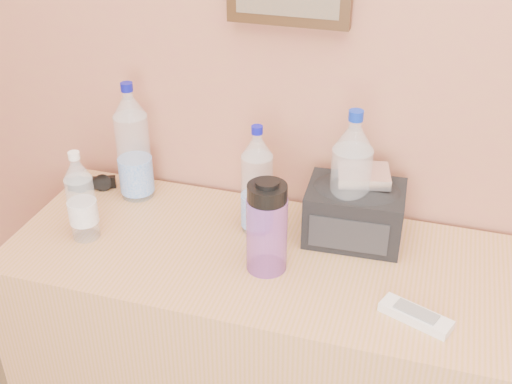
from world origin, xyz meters
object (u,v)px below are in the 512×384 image
dresser (257,366)px  ac_remote (416,316)px  pet_large_a (133,148)px  pet_large_c (350,187)px  pet_large_b (257,185)px  toiletry_bag (355,210)px  nalgene_bottle (267,226)px  pet_small (81,201)px  sunglasses (92,183)px  foil_packet (364,175)px

dresser → ac_remote: size_ratio=7.99×
pet_large_a → pet_large_c: size_ratio=0.94×
pet_large_b → toiletry_bag: 0.25m
nalgene_bottle → pet_large_b: bearing=114.5°
pet_large_c → pet_small: bearing=-165.1°
pet_large_c → ac_remote: bearing=-51.8°
nalgene_bottle → sunglasses: nalgene_bottle is taller
toiletry_bag → foil_packet: size_ratio=1.92×
nalgene_bottle → toiletry_bag: size_ratio=0.99×
ac_remote → pet_large_a: bearing=-179.3°
dresser → ac_remote: ac_remote is taller
pet_large_a → ac_remote: size_ratio=2.16×
sunglasses → foil_packet: 0.79m
dresser → sunglasses: bearing=163.5°
pet_large_b → pet_large_c: (0.23, 0.01, 0.03)m
pet_large_b → toiletry_bag: size_ratio=1.23×
toiletry_bag → foil_packet: (0.01, 0.01, 0.09)m
pet_large_a → sunglasses: size_ratio=2.46×
pet_small → pet_large_c: bearing=14.9°
pet_large_b → pet_large_a: bearing=170.1°
dresser → toiletry_bag: toiletry_bag is taller
dresser → foil_packet: size_ratio=10.02×
toiletry_bag → pet_large_c: bearing=-124.8°
sunglasses → ac_remote: sunglasses is taller
nalgene_bottle → ac_remote: size_ratio=1.51×
dresser → pet_large_c: pet_large_c is taller
pet_large_c → ac_remote: 0.35m
pet_large_b → ac_remote: pet_large_b is taller
sunglasses → foil_packet: (0.77, -0.01, 0.16)m
pet_large_b → toiletry_bag: pet_large_b is taller
pet_large_c → nalgene_bottle: pet_large_c is taller
nalgene_bottle → toiletry_bag: (0.18, 0.18, -0.03)m
foil_packet → pet_small: bearing=-162.6°
foil_packet → nalgene_bottle: bearing=-133.4°
foil_packet → pet_large_b: bearing=-169.7°
pet_large_c → foil_packet: pet_large_c is taller
pet_large_a → ac_remote: bearing=-20.8°
sunglasses → toiletry_bag: size_ratio=0.57×
pet_large_c → pet_small: (-0.64, -0.17, -0.05)m
dresser → pet_large_a: pet_large_a is taller
dresser → pet_small: bearing=-172.5°
pet_large_c → ac_remote: pet_large_c is taller
dresser → sunglasses: sunglasses is taller
nalgene_bottle → foil_packet: nalgene_bottle is taller
dresser → pet_small: size_ratio=5.16×
pet_large_b → foil_packet: size_ratio=2.35×
pet_large_a → nalgene_bottle: (0.44, -0.22, -0.03)m
ac_remote → foil_packet: (-0.17, 0.29, 0.16)m
dresser → pet_large_a: size_ratio=3.71×
ac_remote → nalgene_bottle: bearing=-172.0°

